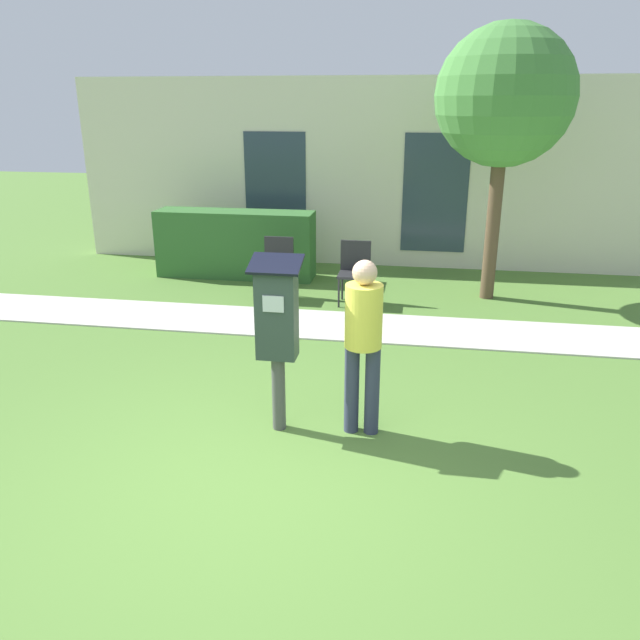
% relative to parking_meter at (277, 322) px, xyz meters
% --- Properties ---
extents(ground_plane, '(40.00, 40.00, 0.00)m').
position_rel_parking_meter_xyz_m(ground_plane, '(-0.04, -0.84, -1.02)').
color(ground_plane, '#517A33').
extents(sidewalk, '(12.00, 1.10, 0.02)m').
position_rel_parking_meter_xyz_m(sidewalk, '(-0.04, 2.76, -1.01)').
color(sidewalk, beige).
rests_on(sidewalk, ground).
extents(building_facade, '(10.00, 0.26, 3.20)m').
position_rel_parking_meter_xyz_m(building_facade, '(-0.04, 6.17, 0.58)').
color(building_facade, beige).
rests_on(building_facade, ground).
extents(parking_meter, '(0.44, 0.31, 1.59)m').
position_rel_parking_meter_xyz_m(parking_meter, '(0.00, 0.00, 0.00)').
color(parking_meter, '#4C4C4C').
rests_on(parking_meter, ground).
extents(person_standing, '(0.32, 0.32, 1.58)m').
position_rel_parking_meter_xyz_m(person_standing, '(0.74, 0.06, -0.09)').
color(person_standing, '#333851').
rests_on(person_standing, ground).
extents(outdoor_chair_left, '(0.44, 0.44, 0.90)m').
position_rel_parking_meter_xyz_m(outdoor_chair_left, '(-0.92, 3.91, -0.49)').
color(outdoor_chair_left, '#262628').
rests_on(outdoor_chair_left, ground).
extents(outdoor_chair_middle, '(0.44, 0.44, 0.90)m').
position_rel_parking_meter_xyz_m(outdoor_chair_middle, '(0.24, 3.83, -0.49)').
color(outdoor_chair_middle, '#262628').
rests_on(outdoor_chair_middle, ground).
extents(hedge_row, '(2.61, 0.60, 1.10)m').
position_rel_parking_meter_xyz_m(hedge_row, '(-1.88, 4.94, -0.47)').
color(hedge_row, '#33662D').
rests_on(hedge_row, ground).
extents(tree, '(1.90, 1.90, 3.82)m').
position_rel_parking_meter_xyz_m(tree, '(2.19, 4.39, 1.83)').
color(tree, brown).
rests_on(tree, ground).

